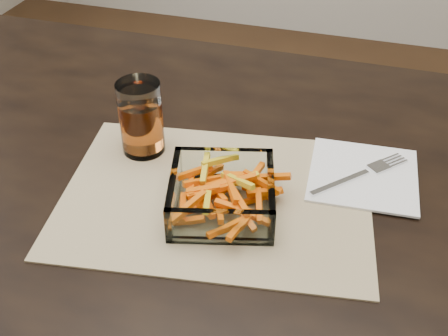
# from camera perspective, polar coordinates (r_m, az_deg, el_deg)

# --- Properties ---
(dining_table) EXTENTS (1.60, 0.90, 0.75)m
(dining_table) POSITION_cam_1_polar(r_m,az_deg,el_deg) (0.91, 3.00, -5.81)
(dining_table) COLOR black
(dining_table) RESTS_ON ground
(placemat) EXTENTS (0.49, 0.39, 0.00)m
(placemat) POSITION_cam_1_polar(r_m,az_deg,el_deg) (0.83, -0.81, -2.86)
(placemat) COLOR tan
(placemat) RESTS_ON dining_table
(glass_bowl) EXTENTS (0.18, 0.18, 0.06)m
(glass_bowl) POSITION_cam_1_polar(r_m,az_deg,el_deg) (0.79, -0.21, -2.90)
(glass_bowl) COLOR white
(glass_bowl) RESTS_ON placemat
(tumbler) EXTENTS (0.07, 0.07, 0.12)m
(tumbler) POSITION_cam_1_polar(r_m,az_deg,el_deg) (0.90, -8.41, 4.84)
(tumbler) COLOR white
(tumbler) RESTS_ON placemat
(napkin) EXTENTS (0.17, 0.17, 0.00)m
(napkin) POSITION_cam_1_polar(r_m,az_deg,el_deg) (0.89, 13.95, -0.69)
(napkin) COLOR white
(napkin) RESTS_ON placemat
(fork) EXTENTS (0.14, 0.14, 0.00)m
(fork) POSITION_cam_1_polar(r_m,az_deg,el_deg) (0.88, 13.86, -0.55)
(fork) COLOR silver
(fork) RESTS_ON napkin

